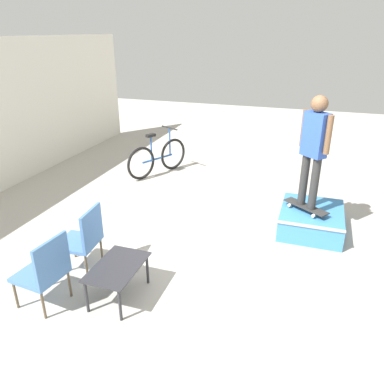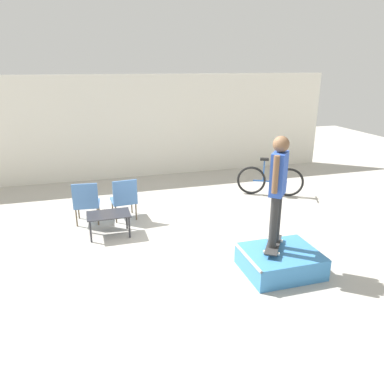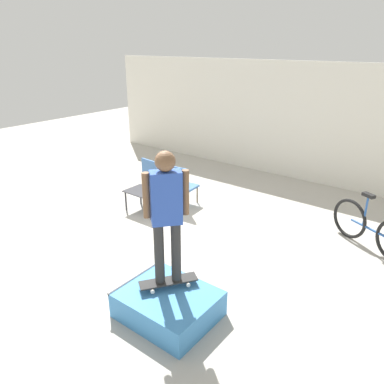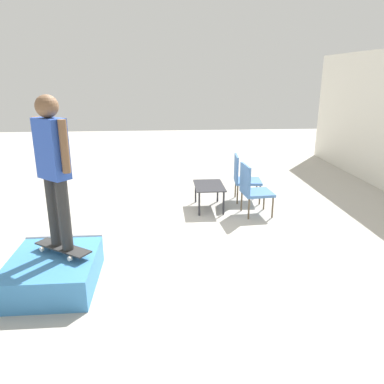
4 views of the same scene
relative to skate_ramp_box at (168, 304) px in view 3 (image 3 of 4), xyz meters
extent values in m
plane|color=#B7B2A8|center=(-1.29, 1.08, -0.18)|extent=(24.00, 24.00, 0.00)
cube|color=white|center=(-1.29, 6.22, 1.32)|extent=(12.00, 0.06, 3.00)
cube|color=#3D84C6|center=(0.00, 0.00, 0.00)|extent=(1.21, 1.00, 0.37)
cylinder|color=#B7B7BC|center=(-0.60, 0.00, 0.18)|extent=(0.05, 1.00, 0.05)
cube|color=#2D2D2D|center=(-0.08, 0.11, 0.27)|extent=(0.61, 0.75, 0.02)
cylinder|color=white|center=(-0.04, 0.38, 0.23)|extent=(0.06, 0.06, 0.05)
cylinder|color=white|center=(0.15, 0.24, 0.23)|extent=(0.06, 0.06, 0.05)
cylinder|color=white|center=(-0.32, -0.02, 0.23)|extent=(0.06, 0.06, 0.05)
cylinder|color=white|center=(-0.13, -0.15, 0.23)|extent=(0.06, 0.06, 0.05)
cylinder|color=#2D2D2D|center=(-0.16, 0.03, 0.71)|extent=(0.13, 0.13, 0.86)
cylinder|color=#2D2D2D|center=(-0.01, 0.19, 0.71)|extent=(0.13, 0.13, 0.86)
cube|color=#2D51B7|center=(-0.08, 0.11, 1.48)|extent=(0.40, 0.42, 0.68)
cylinder|color=brown|center=(-0.24, -0.07, 1.53)|extent=(0.09, 0.09, 0.58)
cylinder|color=brown|center=(0.07, 0.29, 1.53)|extent=(0.09, 0.09, 0.58)
sphere|color=brown|center=(-0.08, 0.11, 1.94)|extent=(0.25, 0.25, 0.25)
cube|color=#2D2D33|center=(-2.59, 2.21, 0.27)|extent=(0.84, 0.54, 0.02)
cylinder|color=#2D2D33|center=(-2.96, 1.98, 0.04)|extent=(0.04, 0.04, 0.44)
cylinder|color=#2D2D33|center=(-2.21, 1.98, 0.04)|extent=(0.04, 0.04, 0.44)
cylinder|color=#2D2D33|center=(-2.96, 2.43, 0.04)|extent=(0.04, 0.04, 0.44)
cylinder|color=#2D2D33|center=(-2.21, 2.43, 0.04)|extent=(0.04, 0.04, 0.44)
cylinder|color=brown|center=(-2.73, 3.23, 0.01)|extent=(0.03, 0.03, 0.39)
cylinder|color=brown|center=(-3.17, 3.28, 0.01)|extent=(0.03, 0.03, 0.39)
cylinder|color=brown|center=(-2.78, 2.80, 0.01)|extent=(0.03, 0.03, 0.39)
cylinder|color=brown|center=(-3.22, 2.84, 0.01)|extent=(0.03, 0.03, 0.39)
cube|color=#4C7AB7|center=(-2.97, 3.04, 0.23)|extent=(0.57, 0.57, 0.05)
cube|color=#4C7AB7|center=(-3.00, 2.80, 0.50)|extent=(0.52, 0.09, 0.50)
cylinder|color=brown|center=(-2.00, 3.28, 0.01)|extent=(0.03, 0.03, 0.39)
cylinder|color=brown|center=(-2.43, 3.24, 0.01)|extent=(0.03, 0.03, 0.39)
cylinder|color=brown|center=(-1.96, 2.84, 0.01)|extent=(0.03, 0.03, 0.39)
cylinder|color=brown|center=(-2.40, 2.80, 0.01)|extent=(0.03, 0.03, 0.39)
cube|color=#4C7AB7|center=(-2.20, 3.04, 0.23)|extent=(0.56, 0.56, 0.05)
cube|color=#4C7AB7|center=(-2.18, 2.80, 0.50)|extent=(0.52, 0.08, 0.50)
torus|color=black|center=(1.21, 3.73, 0.19)|extent=(0.70, 0.39, 0.75)
cylinder|color=#2856A3|center=(1.64, 3.51, 0.19)|extent=(0.80, 0.43, 0.04)
cylinder|color=#2856A3|center=(1.48, 3.59, 0.47)|extent=(0.04, 0.04, 0.55)
cube|color=black|center=(1.48, 3.59, 0.77)|extent=(0.24, 0.19, 0.06)
camera|label=1|loc=(-5.92, 0.10, 2.94)|focal=35.00mm
camera|label=2|loc=(-2.94, -4.83, 3.08)|focal=35.00mm
camera|label=3|loc=(2.74, -3.00, 3.24)|focal=35.00mm
camera|label=4|loc=(4.14, 1.34, 2.26)|focal=35.00mm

